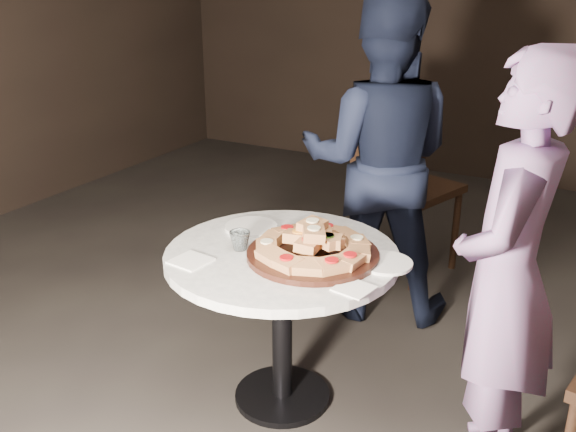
% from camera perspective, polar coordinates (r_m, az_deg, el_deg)
% --- Properties ---
extents(floor, '(7.00, 7.00, 0.00)m').
position_cam_1_polar(floor, '(2.79, 1.87, -16.40)').
color(floor, black).
rests_on(floor, ground).
extents(table, '(1.17, 1.17, 0.68)m').
position_cam_1_polar(table, '(2.53, -0.54, -5.78)').
color(table, black).
rests_on(table, ground).
extents(serving_board, '(0.63, 0.63, 0.02)m').
position_cam_1_polar(serving_board, '(2.43, 2.22, -3.43)').
color(serving_board, black).
rests_on(serving_board, table).
extents(focaccia_pile, '(0.45, 0.45, 0.12)m').
position_cam_1_polar(focaccia_pile, '(2.41, 2.30, -2.43)').
color(focaccia_pile, '#AC7142').
rests_on(focaccia_pile, serving_board).
extents(plate_left, '(0.29, 0.29, 0.01)m').
position_cam_1_polar(plate_left, '(2.70, -3.30, -0.97)').
color(plate_left, white).
rests_on(plate_left, table).
extents(plate_right, '(0.26, 0.26, 0.01)m').
position_cam_1_polar(plate_right, '(2.40, 8.63, -4.15)').
color(plate_right, white).
rests_on(plate_right, table).
extents(water_glass, '(0.10, 0.10, 0.08)m').
position_cam_1_polar(water_glass, '(2.49, -4.30, -2.19)').
color(water_glass, silver).
rests_on(water_glass, table).
extents(napkin_near, '(0.15, 0.15, 0.01)m').
position_cam_1_polar(napkin_near, '(2.42, -8.64, -3.95)').
color(napkin_near, white).
rests_on(napkin_near, table).
extents(napkin_far, '(0.14, 0.14, 0.01)m').
position_cam_1_polar(napkin_far, '(2.21, 5.90, -6.43)').
color(napkin_far, white).
rests_on(napkin_far, table).
extents(chair_far, '(0.61, 0.62, 1.02)m').
position_cam_1_polar(chair_far, '(3.69, 9.87, 3.28)').
color(chair_far, black).
rests_on(chair_far, ground).
extents(diner_navy, '(0.94, 0.83, 1.63)m').
position_cam_1_polar(diner_navy, '(3.21, 8.05, 4.91)').
color(diner_navy, black).
rests_on(diner_navy, ground).
extents(diner_teal, '(0.36, 0.55, 1.50)m').
position_cam_1_polar(diner_teal, '(2.24, 18.89, -5.19)').
color(diner_teal, slate).
rests_on(diner_teal, ground).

